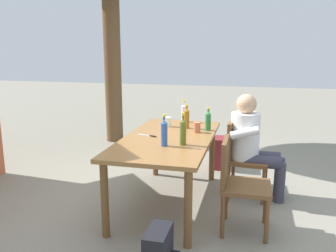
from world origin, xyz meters
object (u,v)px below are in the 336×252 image
at_px(bottle_clear, 184,112).
at_px(cup_white, 168,122).
at_px(dining_table, 168,145).
at_px(chair_near_left, 237,180).
at_px(person_in_white_shirt, 252,141).
at_px(bottle_olive, 183,131).
at_px(cup_terracotta, 197,127).
at_px(table_knife, 148,136).
at_px(chair_near_right, 241,154).
at_px(bottle_green, 208,121).
at_px(bottle_blue, 164,132).
at_px(bottle_amber, 187,118).
at_px(backpack_by_near_side, 220,153).

xyz_separation_m(bottle_clear, cup_white, (-0.32, 0.13, -0.06)).
xyz_separation_m(dining_table, chair_near_left, (-0.41, -0.75, -0.17)).
xyz_separation_m(person_in_white_shirt, bottle_olive, (-0.67, 0.65, 0.23)).
height_order(bottle_olive, cup_terracotta, bottle_olive).
bearing_deg(table_knife, chair_near_left, -112.50).
distance_m(bottle_olive, cup_white, 0.83).
height_order(bottle_olive, table_knife, bottle_olive).
height_order(chair_near_left, table_knife, chair_near_left).
height_order(chair_near_right, cup_terracotta, chair_near_right).
bearing_deg(chair_near_right, person_in_white_shirt, -93.23).
xyz_separation_m(chair_near_left, bottle_olive, (0.14, 0.54, 0.40)).
relative_size(bottle_green, bottle_blue, 0.86).
height_order(bottle_olive, bottle_clear, bottle_olive).
bearing_deg(cup_terracotta, chair_near_left, -144.21).
distance_m(chair_near_left, bottle_blue, 0.81).
relative_size(dining_table, bottle_amber, 6.34).
bearing_deg(bottle_green, cup_terracotta, 139.76).
distance_m(table_knife, backpack_by_near_side, 1.57).
height_order(person_in_white_shirt, cup_terracotta, person_in_white_shirt).
bearing_deg(cup_white, person_in_white_shirt, -95.03).
xyz_separation_m(bottle_olive, bottle_clear, (1.07, 0.21, -0.02)).
bearing_deg(chair_near_left, cup_terracotta, 35.79).
distance_m(bottle_green, bottle_clear, 0.55).
relative_size(person_in_white_shirt, bottle_olive, 3.70).
bearing_deg(cup_white, bottle_olive, -155.86).
bearing_deg(bottle_green, table_knife, 124.84).
bearing_deg(bottle_blue, chair_near_left, -95.34).
bearing_deg(dining_table, bottle_olive, -140.85).
distance_m(dining_table, bottle_clear, 0.84).
height_order(chair_near_left, person_in_white_shirt, person_in_white_shirt).
xyz_separation_m(dining_table, bottle_olive, (-0.26, -0.21, 0.22)).
bearing_deg(bottle_green, person_in_white_shirt, -89.79).
distance_m(dining_table, chair_near_right, 0.88).
distance_m(dining_table, bottle_blue, 0.41).
height_order(bottle_blue, cup_terracotta, bottle_blue).
distance_m(chair_near_right, cup_white, 0.94).
height_order(person_in_white_shirt, bottle_blue, person_in_white_shirt).
distance_m(bottle_clear, table_knife, 0.85).
relative_size(chair_near_right, bottle_olive, 2.73).
xyz_separation_m(chair_near_left, bottle_amber, (0.87, 0.64, 0.38)).
distance_m(bottle_clear, backpack_by_near_side, 0.94).
bearing_deg(cup_white, chair_near_right, -95.25).
bearing_deg(chair_near_right, bottle_green, 91.18).
height_order(dining_table, cup_white, cup_white).
height_order(chair_near_left, bottle_olive, bottle_olive).
distance_m(chair_near_right, bottle_amber, 0.75).
relative_size(dining_table, chair_near_right, 2.07).
bearing_deg(bottle_olive, bottle_clear, 10.95).
bearing_deg(bottle_blue, table_knife, 38.03).
xyz_separation_m(chair_near_left, cup_terracotta, (0.68, 0.49, 0.32)).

